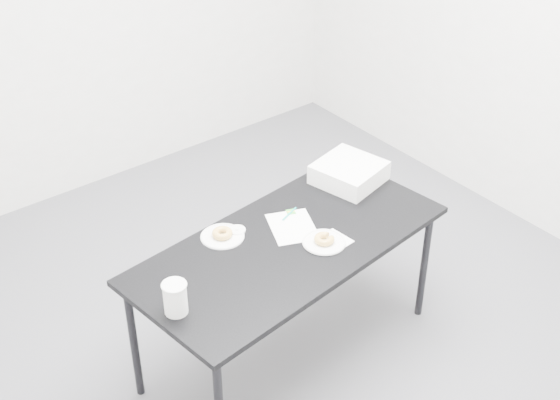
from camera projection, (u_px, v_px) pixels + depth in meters
floor at (264, 352)px, 3.95m from camera, size 4.00×4.00×0.00m
wall_right at (556, 10)px, 4.22m from camera, size 0.02×4.00×2.70m
table at (288, 251)px, 3.61m from camera, size 1.58×0.88×0.69m
scorecard at (292, 227)px, 3.68m from camera, size 0.29×0.32×0.00m
logo_patch at (291, 212)px, 3.78m from camera, size 0.05×0.05×0.00m
pen at (289, 214)px, 3.76m from camera, size 0.12×0.05×0.01m
napkin at (333, 241)px, 3.58m from camera, size 0.15×0.15×0.00m
plate_near at (324, 242)px, 3.57m from camera, size 0.20×0.20×0.01m
donut_near at (324, 239)px, 3.56m from camera, size 0.10×0.10×0.03m
plate_far at (222, 236)px, 3.61m from camera, size 0.20×0.20×0.01m
donut_far at (222, 233)px, 3.60m from camera, size 0.11×0.11×0.03m
coffee_cup at (175, 298)px, 3.15m from camera, size 0.10×0.10×0.15m
cup_lid at (237, 230)px, 3.65m from camera, size 0.08×0.08×0.01m
bakery_box at (349, 173)px, 3.99m from camera, size 0.37×0.37×0.10m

